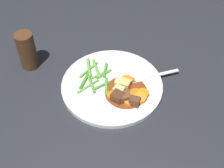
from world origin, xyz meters
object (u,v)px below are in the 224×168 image
at_px(carrot_slice_5, 143,94).
at_px(meat_chunk_2, 134,101).
at_px(potato_chunk_0, 119,91).
at_px(meat_chunk_1, 124,97).
at_px(carrot_slice_0, 140,98).
at_px(carrot_slice_4, 129,101).
at_px(meat_chunk_0, 118,97).
at_px(dinner_plate, 112,86).
at_px(carrot_slice_2, 127,81).
at_px(potato_chunk_2, 119,84).
at_px(carrot_slice_1, 136,94).
at_px(fork, 148,77).
at_px(carrot_slice_3, 112,95).
at_px(pepper_mill, 27,51).
at_px(potato_chunk_1, 124,84).

distance_m(carrot_slice_5, meat_chunk_2, 0.04).
height_order(potato_chunk_0, meat_chunk_1, same).
relative_size(carrot_slice_0, carrot_slice_4, 1.27).
distance_m(carrot_slice_4, meat_chunk_0, 0.03).
xyz_separation_m(dinner_plate, carrot_slice_2, (0.04, 0.02, 0.01)).
bearing_deg(potato_chunk_2, potato_chunk_0, -70.89).
xyz_separation_m(carrot_slice_1, fork, (0.01, 0.07, -0.00)).
bearing_deg(dinner_plate, meat_chunk_0, -53.39).
distance_m(carrot_slice_2, carrot_slice_4, 0.07).
relative_size(dinner_plate, potato_chunk_2, 11.15).
bearing_deg(carrot_slice_3, pepper_mill, 173.20).
height_order(carrot_slice_0, carrot_slice_1, carrot_slice_0).
height_order(carrot_slice_0, carrot_slice_2, same).
height_order(carrot_slice_4, carrot_slice_5, same).
height_order(carrot_slice_2, meat_chunk_0, meat_chunk_0).
bearing_deg(fork, meat_chunk_0, -114.92).
bearing_deg(pepper_mill, meat_chunk_2, -6.10).
distance_m(dinner_plate, carrot_slice_5, 0.09).
bearing_deg(meat_chunk_1, potato_chunk_2, 127.23).
relative_size(potato_chunk_2, meat_chunk_0, 0.82).
relative_size(carrot_slice_2, carrot_slice_3, 1.28).
distance_m(potato_chunk_0, potato_chunk_1, 0.03).
bearing_deg(carrot_slice_0, meat_chunk_2, -113.67).
bearing_deg(carrot_slice_3, carrot_slice_4, -4.53).
bearing_deg(carrot_slice_3, fork, 55.93).
bearing_deg(carrot_slice_2, dinner_plate, -147.78).
distance_m(carrot_slice_1, carrot_slice_4, 0.03).
bearing_deg(fork, potato_chunk_1, -130.25).
bearing_deg(carrot_slice_5, potato_chunk_1, 170.59).
relative_size(carrot_slice_3, pepper_mill, 0.23).
bearing_deg(potato_chunk_1, fork, 49.75).
relative_size(carrot_slice_2, carrot_slice_4, 1.29).
distance_m(meat_chunk_0, pepper_mill, 0.30).
height_order(carrot_slice_3, potato_chunk_0, potato_chunk_0).
height_order(carrot_slice_5, meat_chunk_2, meat_chunk_2).
bearing_deg(meat_chunk_0, carrot_slice_2, 90.07).
bearing_deg(potato_chunk_1, carrot_slice_5, -9.41).
bearing_deg(potato_chunk_2, potato_chunk_1, 28.67).
bearing_deg(fork, pepper_mill, -168.44).
relative_size(dinner_plate, carrot_slice_3, 10.64).
xyz_separation_m(potato_chunk_2, pepper_mill, (-0.28, -0.00, 0.03)).
xyz_separation_m(carrot_slice_1, meat_chunk_1, (-0.02, -0.03, 0.01)).
relative_size(carrot_slice_2, meat_chunk_2, 1.27).
bearing_deg(carrot_slice_0, potato_chunk_2, 163.58).
xyz_separation_m(carrot_slice_0, carrot_slice_5, (0.00, 0.02, -0.00)).
xyz_separation_m(carrot_slice_0, carrot_slice_1, (-0.02, 0.01, -0.00)).
distance_m(meat_chunk_2, pepper_mill, 0.34).
bearing_deg(meat_chunk_0, pepper_mill, 172.57).
relative_size(dinner_plate, meat_chunk_0, 9.10).
bearing_deg(potato_chunk_0, pepper_mill, 176.34).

